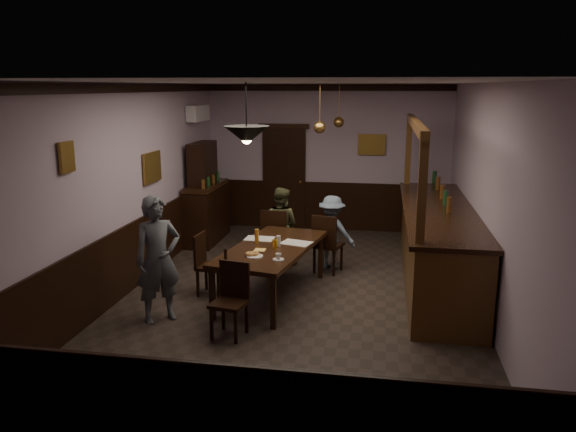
% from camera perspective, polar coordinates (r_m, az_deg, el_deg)
% --- Properties ---
extents(room, '(5.01, 8.01, 3.01)m').
position_cam_1_polar(room, '(7.75, 1.04, 2.26)').
color(room, '#2D2621').
rests_on(room, ground).
extents(dining_table, '(1.37, 2.34, 0.75)m').
position_cam_1_polar(dining_table, '(7.93, -1.67, -3.54)').
color(dining_table, black).
rests_on(dining_table, ground).
extents(chair_far_left, '(0.44, 0.44, 0.99)m').
position_cam_1_polar(chair_far_left, '(9.26, -1.31, -2.02)').
color(chair_far_left, black).
rests_on(chair_far_left, ground).
extents(chair_far_right, '(0.52, 0.52, 0.96)m').
position_cam_1_polar(chair_far_right, '(9.00, 3.93, -2.59)').
color(chair_far_right, black).
rests_on(chair_far_right, ground).
extents(chair_near, '(0.45, 0.45, 0.90)m').
position_cam_1_polar(chair_near, '(6.84, -5.77, -8.06)').
color(chair_near, black).
rests_on(chair_near, ground).
extents(chair_side, '(0.42, 0.42, 0.89)m').
position_cam_1_polar(chair_side, '(8.18, -8.24, -4.58)').
color(chair_side, black).
rests_on(chair_side, ground).
extents(person_standing, '(0.70, 0.69, 1.63)m').
position_cam_1_polar(person_standing, '(7.29, -13.06, -4.31)').
color(person_standing, '#4E5259').
rests_on(person_standing, ground).
extents(person_seated_left, '(0.75, 0.66, 1.31)m').
position_cam_1_polar(person_seated_left, '(9.49, -0.77, -0.96)').
color(person_seated_left, '#4B4E2E').
rests_on(person_seated_left, ground).
extents(person_seated_right, '(0.88, 0.64, 1.22)m').
position_cam_1_polar(person_seated_right, '(9.23, 4.47, -1.67)').
color(person_seated_right, slate).
rests_on(person_seated_right, ground).
extents(newspaper_left, '(0.43, 0.32, 0.01)m').
position_cam_1_polar(newspaper_left, '(8.30, -2.92, -2.31)').
color(newspaper_left, silver).
rests_on(newspaper_left, dining_table).
extents(newspaper_right, '(0.49, 0.41, 0.01)m').
position_cam_1_polar(newspaper_right, '(8.06, 0.84, -2.75)').
color(newspaper_right, silver).
rests_on(newspaper_right, dining_table).
extents(napkin, '(0.17, 0.17, 0.00)m').
position_cam_1_polar(napkin, '(7.74, -2.87, -3.45)').
color(napkin, '#FFC85D').
rests_on(napkin, dining_table).
extents(saucer, '(0.15, 0.15, 0.01)m').
position_cam_1_polar(saucer, '(7.30, -0.99, -4.44)').
color(saucer, white).
rests_on(saucer, dining_table).
extents(coffee_cup, '(0.09, 0.09, 0.07)m').
position_cam_1_polar(coffee_cup, '(7.28, -0.98, -4.12)').
color(coffee_cup, white).
rests_on(coffee_cup, saucer).
extents(pastry_plate, '(0.22, 0.22, 0.01)m').
position_cam_1_polar(pastry_plate, '(7.44, -3.40, -4.11)').
color(pastry_plate, white).
rests_on(pastry_plate, dining_table).
extents(pastry_ring_a, '(0.13, 0.13, 0.04)m').
position_cam_1_polar(pastry_ring_a, '(7.46, -3.86, -3.85)').
color(pastry_ring_a, '#C68C47').
rests_on(pastry_ring_a, pastry_plate).
extents(pastry_ring_b, '(0.13, 0.13, 0.04)m').
position_cam_1_polar(pastry_ring_b, '(7.47, -3.46, -3.82)').
color(pastry_ring_b, '#C68C47').
rests_on(pastry_ring_b, pastry_plate).
extents(soda_can, '(0.07, 0.07, 0.12)m').
position_cam_1_polar(soda_can, '(7.81, -1.35, -2.85)').
color(soda_can, orange).
rests_on(soda_can, dining_table).
extents(beer_glass, '(0.06, 0.06, 0.20)m').
position_cam_1_polar(beer_glass, '(8.07, -3.20, -2.05)').
color(beer_glass, '#BF721E').
rests_on(beer_glass, dining_table).
extents(water_glass, '(0.06, 0.06, 0.15)m').
position_cam_1_polar(water_glass, '(7.90, -0.97, -2.55)').
color(water_glass, silver).
rests_on(water_glass, dining_table).
extents(pepper_mill, '(0.04, 0.04, 0.14)m').
position_cam_1_polar(pepper_mill, '(7.35, -6.36, -3.86)').
color(pepper_mill, black).
rests_on(pepper_mill, dining_table).
extents(sideboard, '(0.52, 1.45, 1.92)m').
position_cam_1_polar(sideboard, '(10.95, -8.36, 1.41)').
color(sideboard, black).
rests_on(sideboard, ground).
extents(bar_counter, '(1.03, 4.41, 2.47)m').
position_cam_1_polar(bar_counter, '(8.80, 14.89, -2.73)').
color(bar_counter, '#533216').
rests_on(bar_counter, ground).
extents(door_back, '(0.90, 0.06, 2.10)m').
position_cam_1_polar(door_back, '(11.81, -0.40, 3.79)').
color(door_back, black).
rests_on(door_back, ground).
extents(ac_unit, '(0.20, 0.85, 0.30)m').
position_cam_1_polar(ac_unit, '(11.02, -9.12, 10.28)').
color(ac_unit, white).
rests_on(ac_unit, ground).
extents(picture_left_small, '(0.04, 0.28, 0.36)m').
position_cam_1_polar(picture_left_small, '(6.98, -21.56, 5.58)').
color(picture_left_small, olive).
rests_on(picture_left_small, ground).
extents(picture_left_large, '(0.04, 0.62, 0.48)m').
position_cam_1_polar(picture_left_large, '(9.16, -13.63, 4.84)').
color(picture_left_large, olive).
rests_on(picture_left_large, ground).
extents(picture_back, '(0.55, 0.04, 0.42)m').
position_cam_1_polar(picture_back, '(11.55, 8.50, 7.19)').
color(picture_back, olive).
rests_on(picture_back, ground).
extents(pendant_iron, '(0.56, 0.56, 0.74)m').
position_cam_1_polar(pendant_iron, '(6.89, -4.23, 8.20)').
color(pendant_iron, black).
rests_on(pendant_iron, ground).
extents(pendant_brass_mid, '(0.20, 0.20, 0.81)m').
position_cam_1_polar(pendant_brass_mid, '(9.25, 3.23, 8.99)').
color(pendant_brass_mid, '#BF8C3F').
rests_on(pendant_brass_mid, ground).
extents(pendant_brass_far, '(0.20, 0.20, 0.81)m').
position_cam_1_polar(pendant_brass_far, '(10.59, 5.18, 9.46)').
color(pendant_brass_far, '#BF8C3F').
rests_on(pendant_brass_far, ground).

